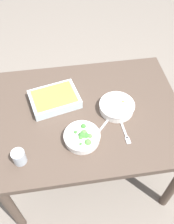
{
  "coord_description": "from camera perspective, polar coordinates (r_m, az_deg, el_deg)",
  "views": [
    {
      "loc": [
        0.15,
        0.97,
        1.97
      ],
      "look_at": [
        0.0,
        0.0,
        0.74
      ],
      "focal_mm": 40.29,
      "sensor_mm": 36.0,
      "label": 1
    }
  ],
  "objects": [
    {
      "name": "ground_plane",
      "position": [
        2.2,
        0.0,
        -12.14
      ],
      "size": [
        6.0,
        6.0,
        0.0
      ],
      "primitive_type": "plane",
      "color": "slate"
    },
    {
      "name": "dining_table",
      "position": [
        1.64,
        0.0,
        -1.96
      ],
      "size": [
        1.2,
        0.9,
        0.74
      ],
      "color": "#4C3D33",
      "rests_on": "ground_plane"
    },
    {
      "name": "stew_bowl",
      "position": [
        1.57,
        6.77,
        1.25
      ],
      "size": [
        0.22,
        0.22,
        0.06
      ],
      "color": "white",
      "rests_on": "dining_table"
    },
    {
      "name": "broccoli_bowl",
      "position": [
        1.43,
        -1.1,
        -5.65
      ],
      "size": [
        0.21,
        0.21,
        0.07
      ],
      "color": "white",
      "rests_on": "dining_table"
    },
    {
      "name": "baking_dish",
      "position": [
        1.61,
        -7.39,
        2.99
      ],
      "size": [
        0.34,
        0.28,
        0.06
      ],
      "color": "silver",
      "rests_on": "dining_table"
    },
    {
      "name": "drink_cup",
      "position": [
        1.4,
        -15.13,
        -9.92
      ],
      "size": [
        0.07,
        0.07,
        0.08
      ],
      "color": "#B2BCC6",
      "rests_on": "dining_table"
    },
    {
      "name": "spoon_by_stew",
      "position": [
        1.52,
        4.23,
        -2.51
      ],
      "size": [
        0.13,
        0.14,
        0.01
      ],
      "color": "silver",
      "rests_on": "dining_table"
    },
    {
      "name": "fork_on_table",
      "position": [
        1.49,
        8.65,
        -4.74
      ],
      "size": [
        0.03,
        0.18,
        0.01
      ],
      "color": "silver",
      "rests_on": "dining_table"
    }
  ]
}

